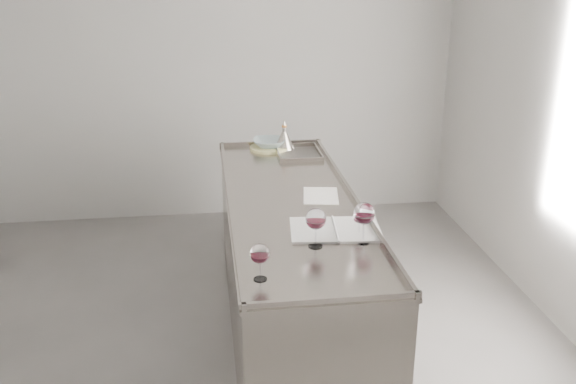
{
  "coord_description": "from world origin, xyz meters",
  "views": [
    {
      "loc": [
        0.01,
        -3.18,
        2.3
      ],
      "look_at": [
        0.47,
        0.24,
        1.02
      ],
      "focal_mm": 40.0,
      "sensor_mm": 36.0,
      "label": 1
    }
  ],
  "objects": [
    {
      "name": "wine_glass_right",
      "position": [
        0.78,
        -0.31,
        1.09
      ],
      "size": [
        0.11,
        0.11,
        0.21
      ],
      "rotation": [
        0.0,
        0.0,
        -0.23
      ],
      "color": "white",
      "rests_on": "counter"
    },
    {
      "name": "wine_funnel",
      "position": [
        0.59,
        1.38,
        1.01
      ],
      "size": [
        0.15,
        0.15,
        0.22
      ],
      "rotation": [
        0.0,
        0.0,
        0.12
      ],
      "color": "#A79D95",
      "rests_on": "counter"
    },
    {
      "name": "counter",
      "position": [
        0.5,
        0.3,
        0.47
      ],
      "size": [
        0.77,
        2.42,
        0.97
      ],
      "color": "gray",
      "rests_on": "ground"
    },
    {
      "name": "room_shell",
      "position": [
        0.0,
        0.0,
        1.4
      ],
      "size": [
        4.54,
        5.04,
        2.84
      ],
      "color": "#575452",
      "rests_on": "ground"
    },
    {
      "name": "wine_glass_middle",
      "position": [
        0.53,
        -0.33,
        1.08
      ],
      "size": [
        0.1,
        0.1,
        0.2
      ],
      "rotation": [
        0.0,
        0.0,
        0.24
      ],
      "color": "white",
      "rests_on": "counter"
    },
    {
      "name": "notebook",
      "position": [
        0.66,
        -0.16,
        0.95
      ],
      "size": [
        0.5,
        0.37,
        0.02
      ],
      "rotation": [
        0.0,
        0.0,
        -0.1
      ],
      "color": "silver",
      "rests_on": "counter"
    },
    {
      "name": "trivet",
      "position": [
        0.48,
        1.38,
        0.95
      ],
      "size": [
        0.38,
        0.38,
        0.02
      ],
      "primitive_type": "cylinder",
      "rotation": [
        0.0,
        0.0,
        0.42
      ],
      "color": "#EBE498",
      "rests_on": "counter"
    },
    {
      "name": "ceramic_bowl",
      "position": [
        0.48,
        1.38,
        0.99
      ],
      "size": [
        0.26,
        0.26,
        0.06
      ],
      "primitive_type": "imported",
      "rotation": [
        0.0,
        0.0,
        -0.11
      ],
      "color": "#94A8AC",
      "rests_on": "trivet"
    },
    {
      "name": "loose_paper_top",
      "position": [
        0.68,
        0.36,
        0.94
      ],
      "size": [
        0.25,
        0.32,
        0.0
      ],
      "primitive_type": "cube",
      "rotation": [
        0.0,
        0.0,
        -0.16
      ],
      "color": "white",
      "rests_on": "counter"
    },
    {
      "name": "wine_glass_left",
      "position": [
        0.23,
        -0.64,
        1.06
      ],
      "size": [
        0.09,
        0.09,
        0.17
      ],
      "rotation": [
        0.0,
        0.0,
        -0.37
      ],
      "color": "white",
      "rests_on": "counter"
    },
    {
      "name": "wine_glass_small",
      "position": [
        0.78,
        -0.22,
        1.04
      ],
      "size": [
        0.07,
        0.07,
        0.14
      ],
      "rotation": [
        0.0,
        0.0,
        0.33
      ],
      "color": "white",
      "rests_on": "counter"
    }
  ]
}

